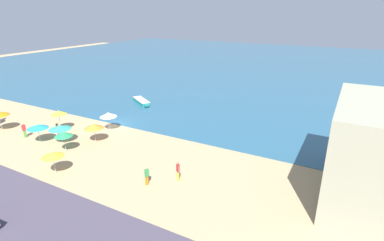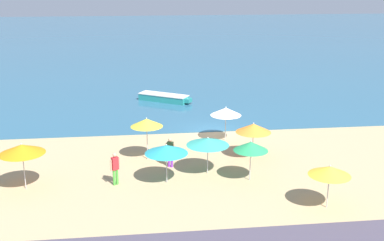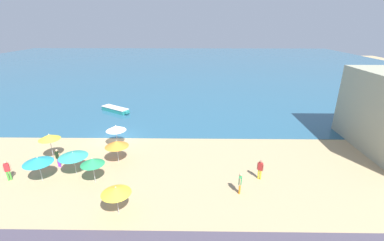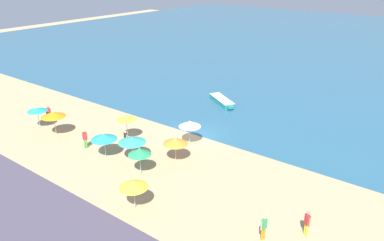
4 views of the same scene
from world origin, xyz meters
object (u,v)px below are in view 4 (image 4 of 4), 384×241
(beach_umbrella_3, at_px, (53,114))
(beach_umbrella_8, at_px, (134,184))
(beach_umbrella_6, at_px, (126,117))
(beach_umbrella_7, at_px, (140,152))
(bather_3, at_px, (126,139))
(bather_0, at_px, (264,226))
(beach_umbrella_4, at_px, (132,140))
(beach_umbrella_5, at_px, (175,141))
(beach_umbrella_2, at_px, (104,137))
(bather_1, at_px, (307,222))
(bather_2, at_px, (49,113))
(bather_4, at_px, (85,138))
(skiff_nearshore, at_px, (222,101))
(beach_umbrella_1, at_px, (37,109))
(beach_umbrella_0, at_px, (190,124))

(beach_umbrella_3, relative_size, beach_umbrella_8, 1.15)
(beach_umbrella_6, relative_size, beach_umbrella_7, 1.15)
(bather_3, bearing_deg, beach_umbrella_7, -30.18)
(bather_0, bearing_deg, beach_umbrella_4, 169.73)
(beach_umbrella_5, relative_size, beach_umbrella_6, 0.85)
(beach_umbrella_2, relative_size, bather_1, 1.30)
(beach_umbrella_2, relative_size, bather_2, 1.31)
(beach_umbrella_4, xyz_separation_m, bather_3, (-2.05, 1.15, -0.88))
(bather_2, bearing_deg, beach_umbrella_6, 10.70)
(beach_umbrella_5, distance_m, beach_umbrella_7, 3.52)
(beach_umbrella_3, distance_m, beach_umbrella_5, 13.41)
(bather_4, distance_m, skiff_nearshore, 18.14)
(bather_1, bearing_deg, beach_umbrella_1, -179.25)
(beach_umbrella_5, distance_m, skiff_nearshore, 15.39)
(beach_umbrella_4, xyz_separation_m, bather_2, (-13.48, 0.67, -0.89))
(beach_umbrella_0, height_order, beach_umbrella_5, beach_umbrella_0)
(beach_umbrella_7, distance_m, beach_umbrella_8, 4.71)
(bather_1, bearing_deg, beach_umbrella_3, -179.02)
(beach_umbrella_3, distance_m, beach_umbrella_8, 15.56)
(beach_umbrella_7, height_order, bather_3, beach_umbrella_7)
(beach_umbrella_0, bearing_deg, beach_umbrella_1, -156.60)
(beach_umbrella_3, distance_m, bather_0, 23.89)
(bather_2, distance_m, skiff_nearshore, 20.06)
(beach_umbrella_3, height_order, beach_umbrella_6, beach_umbrella_6)
(beach_umbrella_2, height_order, skiff_nearshore, beach_umbrella_2)
(beach_umbrella_4, distance_m, beach_umbrella_7, 2.53)
(beach_umbrella_1, relative_size, bather_2, 1.30)
(beach_umbrella_5, distance_m, bather_1, 13.05)
(beach_umbrella_2, bearing_deg, beach_umbrella_1, 179.25)
(beach_umbrella_8, distance_m, skiff_nearshore, 22.68)
(bather_2, height_order, bather_3, bather_3)
(beach_umbrella_2, height_order, bather_1, beach_umbrella_2)
(beach_umbrella_1, distance_m, beach_umbrella_2, 10.46)
(bather_1, height_order, bather_2, bather_1)
(beach_umbrella_0, bearing_deg, bather_2, -162.59)
(beach_umbrella_2, bearing_deg, beach_umbrella_6, 104.52)
(beach_umbrella_2, bearing_deg, beach_umbrella_5, 29.54)
(beach_umbrella_7, bearing_deg, beach_umbrella_3, 178.53)
(bather_0, distance_m, skiff_nearshore, 24.59)
(beach_umbrella_2, xyz_separation_m, beach_umbrella_7, (4.57, -0.24, 0.07))
(bather_1, relative_size, bather_3, 1.00)
(beach_umbrella_4, height_order, beach_umbrella_5, beach_umbrella_5)
(beach_umbrella_2, bearing_deg, beach_umbrella_4, 23.68)
(bather_0, bearing_deg, skiff_nearshore, 128.59)
(bather_0, bearing_deg, beach_umbrella_3, 176.32)
(beach_umbrella_0, bearing_deg, beach_umbrella_6, -151.35)
(beach_umbrella_8, distance_m, bather_3, 9.47)
(beach_umbrella_1, height_order, bather_2, beach_umbrella_1)
(beach_umbrella_2, relative_size, bather_4, 1.28)
(beach_umbrella_4, relative_size, beach_umbrella_6, 0.91)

